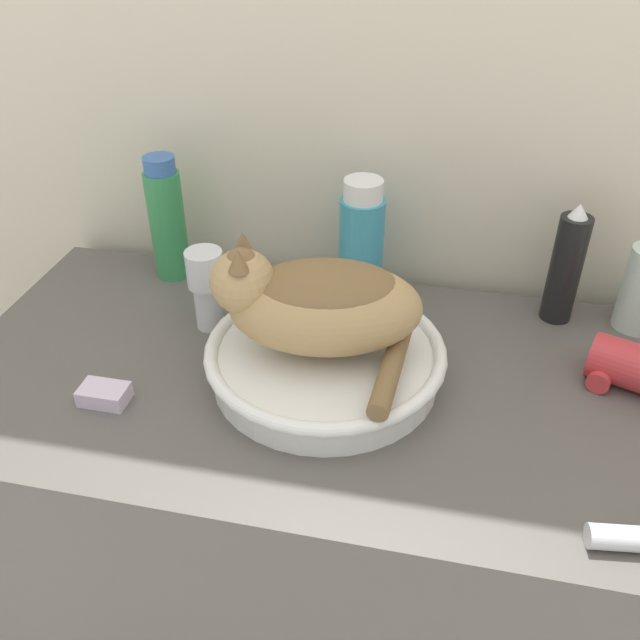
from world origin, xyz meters
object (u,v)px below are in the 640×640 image
Objects in this scene: cat at (314,301)px; faucet at (211,284)px; hairspray_can_black at (566,267)px; mouthwash_bottle at (361,243)px; soap_bar at (104,394)px; shampoo_bottle_tall at (167,220)px.

cat is 0.21m from faucet.
cat is at bearing -146.51° from hairspray_can_black.
mouthwash_bottle is (0.21, 0.14, 0.02)m from faucet.
soap_bar is at bearing -90.73° from faucet.
shampoo_bottle_tall reaches higher than hairspray_can_black.
faucet is at bearing 65.73° from soap_bar.
hairspray_can_black is at bearing 38.81° from faucet.
shampoo_bottle_tall reaches higher than mouthwash_bottle.
shampoo_bottle_tall is 0.34m from mouthwash_bottle.
faucet is at bearing -48.26° from shampoo_bottle_tall.
mouthwash_bottle is 0.46m from soap_bar.
cat reaches higher than mouthwash_bottle.
hairspray_can_black reaches higher than faucet.
faucet is 0.55m from hairspray_can_black.
cat is 0.39m from shampoo_bottle_tall.
faucet is (-0.18, 0.09, -0.05)m from cat.
mouthwash_bottle is at bearing 58.37° from faucet.
cat reaches higher than hairspray_can_black.
shampoo_bottle_tall is at bearing 155.28° from faucet.
cat is at bearing -36.71° from shampoo_bottle_tall.
cat is 1.89× the size of faucet.
soap_bar is at bearing -83.52° from shampoo_bottle_tall.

